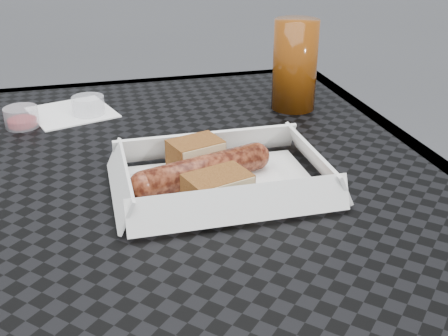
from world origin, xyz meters
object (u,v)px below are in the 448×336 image
patio_table (139,224)px  bratwurst (203,170)px  food_tray (222,186)px  drink_glass (295,65)px

patio_table → bratwurst: 0.14m
food_tray → drink_glass: (0.18, 0.24, 0.07)m
patio_table → drink_glass: size_ratio=5.63×
drink_glass → patio_table: bearing=-147.5°
patio_table → bratwurst: (0.07, -0.06, 0.10)m
food_tray → bratwurst: size_ratio=1.24×
food_tray → bratwurst: 0.03m
patio_table → drink_glass: drink_glass is taller
food_tray → patio_table: bearing=145.1°
food_tray → bratwurst: bearing=158.4°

